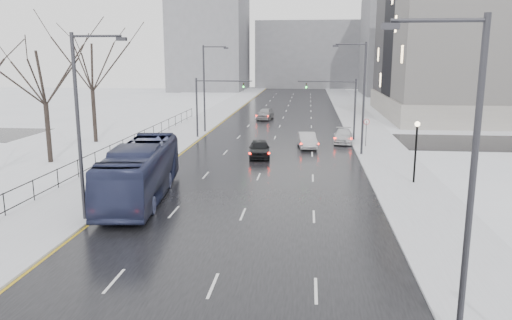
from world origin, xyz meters
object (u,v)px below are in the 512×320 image
(tree_park_d, at_px, (51,163))
(streetlight_l_near, at_px, (82,119))
(lamppost_r_mid, at_px, (416,143))
(mast_signal_right, at_px, (345,102))
(streetlight_r_near, at_px, (465,168))
(streetlight_l_far, at_px, (206,84))
(no_uturn_sign, at_px, (366,124))
(bus, at_px, (141,171))
(sedan_right_far, at_px, (343,136))
(sedan_right_near, at_px, (307,140))
(tree_park_e, at_px, (96,143))
(streetlight_r_mid, at_px, (361,93))
(mast_signal_left, at_px, (206,101))
(sedan_center_near, at_px, (259,149))
(sedan_center_far, at_px, (265,114))

(tree_park_d, distance_m, streetlight_l_near, 17.90)
(lamppost_r_mid, distance_m, mast_signal_right, 18.41)
(streetlight_r_near, bearing_deg, streetlight_l_far, 111.25)
(streetlight_r_near, bearing_deg, lamppost_r_mid, 81.94)
(no_uturn_sign, height_order, bus, bus)
(mast_signal_right, bearing_deg, sedan_right_far, -95.14)
(lamppost_r_mid, xyz_separation_m, sedan_right_near, (-7.50, 13.27, -2.16))
(tree_park_e, height_order, streetlight_r_mid, streetlight_r_mid)
(sedan_right_near, bearing_deg, mast_signal_left, 149.27)
(streetlight_r_near, xyz_separation_m, streetlight_l_near, (-16.33, 10.00, 0.00))
(mast_signal_left, bearing_deg, tree_park_e, -159.81)
(no_uturn_sign, xyz_separation_m, bus, (-15.96, -19.44, -0.53))
(mast_signal_left, xyz_separation_m, sedan_center_near, (6.66, -9.76, -3.31))
(streetlight_r_near, distance_m, sedan_right_near, 33.94)
(tree_park_e, bearing_deg, bus, -59.51)
(mast_signal_right, relative_size, sedan_right_far, 1.39)
(tree_park_e, bearing_deg, sedan_right_far, 5.83)
(tree_park_d, xyz_separation_m, tree_park_e, (-0.40, 10.00, 0.00))
(sedan_right_far, height_order, sedan_center_far, sedan_center_far)
(sedan_center_near, bearing_deg, tree_park_d, -172.07)
(no_uturn_sign, xyz_separation_m, sedan_center_far, (-11.63, 20.80, -1.45))
(streetlight_l_far, bearing_deg, tree_park_e, -141.43)
(no_uturn_sign, bearing_deg, sedan_right_near, -172.73)
(streetlight_r_mid, relative_size, no_uturn_sign, 3.70)
(streetlight_l_far, relative_size, mast_signal_left, 1.54)
(streetlight_r_mid, relative_size, streetlight_l_near, 1.00)
(mast_signal_left, bearing_deg, sedan_center_far, 73.75)
(sedan_center_far, bearing_deg, sedan_right_far, -56.08)
(tree_park_d, distance_m, sedan_right_near, 23.24)
(mast_signal_right, relative_size, bus, 0.52)
(mast_signal_left, xyz_separation_m, no_uturn_sign, (16.53, -4.00, -1.81))
(mast_signal_right, xyz_separation_m, sedan_right_far, (-0.13, -1.40, -3.39))
(tree_park_e, bearing_deg, sedan_right_near, -1.92)
(mast_signal_left, relative_size, bus, 0.52)
(mast_signal_right, height_order, sedan_center_near, mast_signal_right)
(tree_park_d, height_order, sedan_center_far, tree_park_d)
(streetlight_l_near, xyz_separation_m, sedan_right_far, (15.37, 26.59, -4.90))
(mast_signal_right, bearing_deg, mast_signal_left, 180.00)
(lamppost_r_mid, height_order, no_uturn_sign, lamppost_r_mid)
(tree_park_d, height_order, mast_signal_right, mast_signal_right)
(streetlight_l_near, height_order, mast_signal_left, streetlight_l_near)
(tree_park_e, bearing_deg, streetlight_r_mid, -8.63)
(tree_park_d, xyz_separation_m, streetlight_r_mid, (25.97, 6.00, 5.62))
(streetlight_r_mid, height_order, sedan_right_far, streetlight_r_mid)
(tree_park_d, xyz_separation_m, bus, (11.04, -9.44, 1.77))
(tree_park_d, distance_m, mast_signal_left, 17.96)
(no_uturn_sign, bearing_deg, streetlight_r_near, -91.74)
(mast_signal_right, bearing_deg, sedan_center_far, 120.13)
(streetlight_r_near, relative_size, sedan_center_far, 2.10)
(sedan_center_near, distance_m, sedan_right_near, 6.53)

